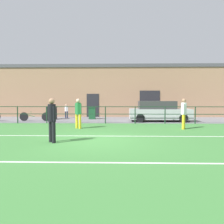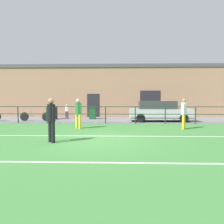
{
  "view_description": "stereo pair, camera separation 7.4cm",
  "coord_description": "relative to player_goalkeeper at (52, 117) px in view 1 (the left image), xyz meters",
  "views": [
    {
      "loc": [
        0.86,
        -8.7,
        1.68
      ],
      "look_at": [
        0.5,
        4.0,
        0.9
      ],
      "focal_mm": 35.15,
      "sensor_mm": 36.0,
      "label": 1
    },
    {
      "loc": [
        0.94,
        -8.7,
        1.68
      ],
      "look_at": [
        0.5,
        4.0,
        0.9
      ],
      "focal_mm": 35.15,
      "sensor_mm": 36.0,
      "label": 2
    }
  ],
  "objects": [
    {
      "name": "player_striker",
      "position": [
        0.28,
        3.95,
        -0.01
      ],
      "size": [
        0.4,
        0.3,
        1.67
      ],
      "rotation": [
        0.0,
        0.0,
        5.7
      ],
      "color": "gold",
      "rests_on": "ground"
    },
    {
      "name": "pavement_strip",
      "position": [
        1.65,
        8.98,
        -0.95
      ],
      "size": [
        48.0,
        5.0,
        0.02
      ],
      "primitive_type": "cube",
      "color": "slate",
      "rests_on": "ground"
    },
    {
      "name": "player_winger",
      "position": [
        6.12,
        3.88,
        -0.01
      ],
      "size": [
        0.29,
        0.43,
        1.68
      ],
      "rotation": [
        0.0,
        0.0,
        4.31
      ],
      "color": "gold",
      "rests_on": "ground"
    },
    {
      "name": "perimeter_fence",
      "position": [
        1.65,
        6.48,
        -0.21
      ],
      "size": [
        36.07,
        0.07,
        1.15
      ],
      "color": "#193823",
      "rests_on": "ground"
    },
    {
      "name": "player_goalkeeper",
      "position": [
        0.0,
        0.0,
        0.0
      ],
      "size": [
        0.35,
        0.37,
        1.69
      ],
      "rotation": [
        0.0,
        0.0,
        2.31
      ],
      "color": "black",
      "rests_on": "ground"
    },
    {
      "name": "parked_car_red",
      "position": [
        5.49,
        7.85,
        -0.24
      ],
      "size": [
        4.39,
        1.83,
        1.48
      ],
      "color": "#B7B7BC",
      "rests_on": "pavement_strip"
    },
    {
      "name": "trash_bin_1",
      "position": [
        0.42,
        9.35,
        -0.46
      ],
      "size": [
        0.55,
        0.46,
        0.95
      ],
      "color": "#194C28",
      "rests_on": "pavement_strip"
    },
    {
      "name": "trash_bin_0",
      "position": [
        -2.75,
        9.05,
        -0.42
      ],
      "size": [
        0.67,
        0.57,
        1.04
      ],
      "color": "black",
      "rests_on": "pavement_strip"
    },
    {
      "name": "field_line_touchline",
      "position": [
        1.65,
        1.5,
        -0.96
      ],
      "size": [
        36.0,
        0.11,
        0.0
      ],
      "primitive_type": "cube",
      "color": "white",
      "rests_on": "ground"
    },
    {
      "name": "clubhouse_facade",
      "position": [
        1.66,
        12.68,
        1.43
      ],
      "size": [
        28.0,
        2.56,
        4.77
      ],
      "color": "#A37A5B",
      "rests_on": "ground"
    },
    {
      "name": "bicycle_parked_1",
      "position": [
        -3.62,
        7.68,
        -0.61
      ],
      "size": [
        2.29,
        0.04,
        0.74
      ],
      "color": "black",
      "rests_on": "pavement_strip"
    },
    {
      "name": "field_line_hash",
      "position": [
        1.65,
        -2.58,
        -0.96
      ],
      "size": [
        36.0,
        0.11,
        0.0
      ],
      "primitive_type": "cube",
      "color": "white",
      "rests_on": "ground"
    },
    {
      "name": "spectator_child",
      "position": [
        -1.88,
        10.22,
        -0.27
      ],
      "size": [
        0.31,
        0.21,
        1.19
      ],
      "rotation": [
        0.0,
        0.0,
        2.76
      ],
      "color": "#232D4C",
      "rests_on": "pavement_strip"
    },
    {
      "name": "ground",
      "position": [
        1.65,
        0.48,
        -0.98
      ],
      "size": [
        60.0,
        44.0,
        0.04
      ],
      "primitive_type": "cube",
      "color": "#42843D"
    }
  ]
}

